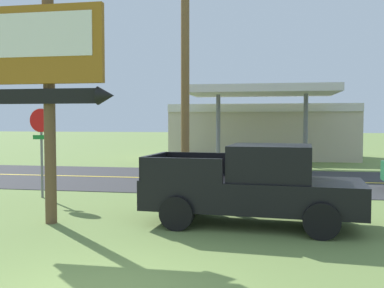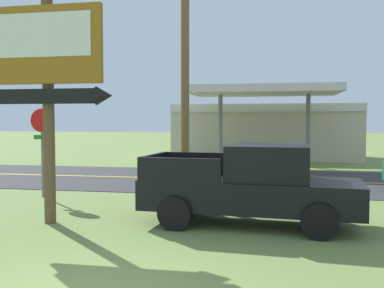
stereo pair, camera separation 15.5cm
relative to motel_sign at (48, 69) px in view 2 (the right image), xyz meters
name	(u,v)px [view 2 (the right image)]	position (x,y,z in m)	size (l,w,h in m)	color
road_asphalt	(213,179)	(2.82, 8.86, -3.78)	(140.00, 8.00, 0.02)	#333335
road_centre_line	(213,179)	(2.82, 8.86, -3.77)	(126.00, 0.20, 0.01)	gold
motel_sign	(48,69)	(0.00, 0.00, 0.00)	(3.21, 0.54, 5.59)	brown
stop_sign	(42,136)	(-2.15, 3.48, -1.77)	(0.80, 0.08, 2.95)	slate
utility_pole	(185,32)	(2.67, 3.47, 1.45)	(1.73, 0.26, 9.91)	brown
gas_station	(265,129)	(4.78, 20.55, -1.85)	(12.00, 11.50, 4.40)	beige
pickup_black_parked_on_lawn	(253,186)	(4.89, 0.82, -2.83)	(5.34, 2.54, 1.96)	black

